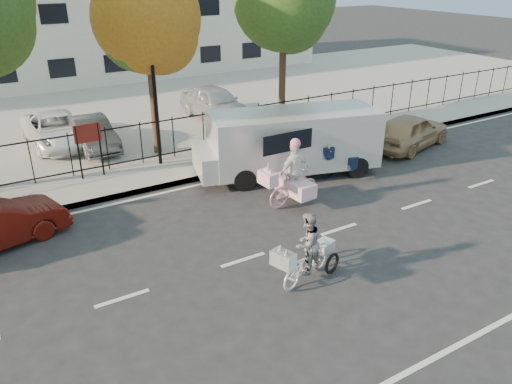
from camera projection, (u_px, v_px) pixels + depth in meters
ground at (243, 260)px, 12.16m from camera, size 120.00×120.00×0.00m
road_markings at (243, 260)px, 12.16m from camera, size 60.00×9.52×0.01m
curb at (166, 185)px, 16.07m from camera, size 60.00×0.10×0.15m
sidewalk at (154, 175)px, 16.89m from camera, size 60.00×2.20×0.15m
parking_lot at (89, 113)px, 23.83m from camera, size 60.00×15.60×0.15m
iron_fence at (141, 142)px, 17.40m from camera, size 58.00×0.06×1.50m
building at (41, 28)px, 30.41m from camera, size 34.00×10.00×6.00m
lamppost at (154, 79)px, 16.40m from camera, size 0.36×0.36×4.33m
street_sign at (88, 140)px, 16.01m from camera, size 0.85×0.06×1.80m
zebra_trike at (306, 255)px, 11.16m from camera, size 1.97×1.21×1.69m
unicorn_bike at (293, 181)px, 14.67m from camera, size 2.07×1.45×2.07m
bull_bike at (341, 153)px, 16.86m from camera, size 2.05×1.44×1.85m
white_van at (291, 141)px, 16.66m from camera, size 6.52×3.45×2.17m
gold_sedan at (410, 131)px, 19.33m from camera, size 4.25×2.55×1.35m
lot_car_b at (56, 129)px, 19.25m from camera, size 2.21×4.43×1.20m
lot_car_c at (92, 133)px, 18.86m from camera, size 1.32×3.60×1.18m
lot_car_d at (215, 103)px, 22.45m from camera, size 2.04×4.40×1.46m
tree_mid at (150, 24)px, 16.91m from camera, size 3.69×3.68×6.75m
tree_east at (286, 4)px, 19.37m from camera, size 4.02×4.02×7.36m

